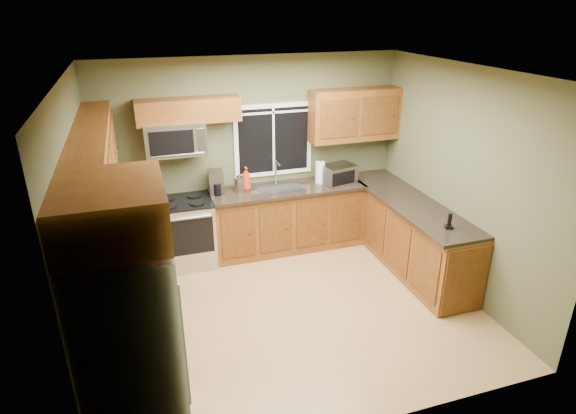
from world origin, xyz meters
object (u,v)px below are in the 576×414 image
microwave (175,139)px  cordless_phone (449,224)px  range (185,232)px  soap_bottle_a (246,178)px  paper_towel_roll (320,173)px  kettle (239,183)px  toaster_oven (339,174)px  coffee_maker (216,183)px  refrigerator (132,346)px  soap_bottle_c (238,182)px

microwave → cordless_phone: bearing=-34.7°
range → soap_bottle_a: 1.11m
microwave → paper_towel_roll: size_ratio=2.23×
microwave → kettle: (0.79, -0.06, -0.67)m
toaster_oven → coffee_maker: (-1.72, 0.17, 0.01)m
microwave → paper_towel_roll: bearing=-2.5°
refrigerator → soap_bottle_c: size_ratio=9.88×
kettle → refrigerator: bearing=-117.5°
microwave → cordless_phone: (2.81, -1.94, -0.73)m
refrigerator → paper_towel_roll: 3.87m
range → microwave: bearing=90.0°
refrigerator → cordless_phone: 3.63m
toaster_oven → paper_towel_roll: (-0.24, 0.12, 0.02)m
paper_towel_roll → cordless_phone: (0.85, -1.86, -0.10)m
range → coffee_maker: 0.79m
soap_bottle_a → soap_bottle_c: soap_bottle_a is taller
paper_towel_roll → soap_bottle_c: size_ratio=1.87×
soap_bottle_c → cordless_phone: (2.01, -1.98, -0.04)m
coffee_maker → paper_towel_roll: size_ratio=0.93×
toaster_oven → kettle: size_ratio=2.04×
paper_towel_roll → range: bearing=-178.5°
microwave → refrigerator: bearing=-103.3°
coffee_maker → paper_towel_roll: paper_towel_roll is taller
kettle → paper_towel_roll: bearing=-1.2°
range → microwave: microwave is taller
soap_bottle_c → refrigerator: bearing=-116.8°
range → microwave: (-0.00, 0.14, 1.26)m
coffee_maker → soap_bottle_c: coffee_maker is taller
coffee_maker → kettle: 0.31m
toaster_oven → cordless_phone: toaster_oven is taller
coffee_maker → soap_bottle_a: soap_bottle_a is taller
refrigerator → soap_bottle_c: (1.49, 2.95, 0.13)m
refrigerator → toaster_oven: size_ratio=3.53×
toaster_oven → paper_towel_roll: paper_towel_roll is taller
range → kettle: kettle is taller
paper_towel_roll → kettle: bearing=178.8°
toaster_oven → paper_towel_roll: 0.27m
kettle → soap_bottle_a: (0.11, 0.04, 0.04)m
toaster_oven → paper_towel_roll: bearing=153.4°
range → cordless_phone: 3.38m
kettle → paper_towel_roll: size_ratio=0.74×
microwave → soap_bottle_a: 1.10m
soap_bottle_a → cordless_phone: soap_bottle_a is taller
refrigerator → cordless_phone: (3.50, 0.96, 0.09)m
microwave → soap_bottle_c: microwave is taller
cordless_phone → coffee_maker: bearing=140.6°
kettle → cordless_phone: 2.76m
range → soap_bottle_c: 0.99m
range → cordless_phone: (2.81, -1.81, 0.53)m
range → paper_towel_roll: (1.96, 0.05, 0.63)m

